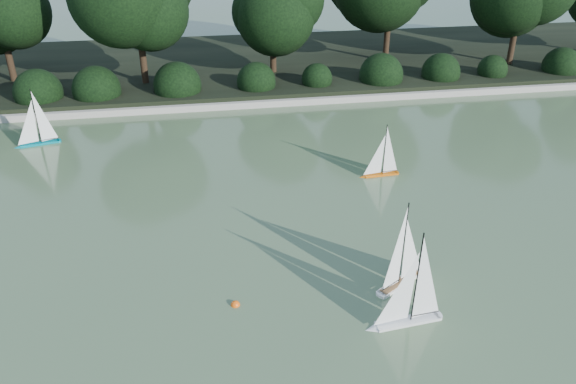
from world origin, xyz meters
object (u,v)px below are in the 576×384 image
(race_buoy, at_px, (235,305))
(sailboat_white_a, at_px, (403,310))
(sailboat_white_b, at_px, (405,269))
(sailboat_orange, at_px, (378,167))
(sailboat_teal, at_px, (34,136))

(race_buoy, bearing_deg, sailboat_white_a, -19.46)
(sailboat_white_a, height_order, sailboat_white_b, sailboat_white_a)
(sailboat_white_a, distance_m, sailboat_white_b, 1.00)
(sailboat_white_b, xyz_separation_m, sailboat_orange, (0.77, 3.67, -0.05))
(race_buoy, bearing_deg, sailboat_white_b, 2.62)
(sailboat_white_b, height_order, sailboat_teal, sailboat_white_b)
(sailboat_white_b, relative_size, sailboat_orange, 1.25)
(sailboat_white_a, height_order, sailboat_orange, sailboat_white_a)
(sailboat_orange, xyz_separation_m, race_buoy, (-3.41, -3.79, -0.20))
(sailboat_teal, height_order, race_buoy, sailboat_teal)
(sailboat_orange, bearing_deg, sailboat_white_b, -101.80)
(sailboat_orange, height_order, race_buoy, sailboat_orange)
(sailboat_white_a, relative_size, sailboat_teal, 1.08)
(sailboat_white_b, height_order, sailboat_orange, sailboat_white_b)
(sailboat_white_a, xyz_separation_m, sailboat_white_b, (0.37, 0.93, -0.01))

